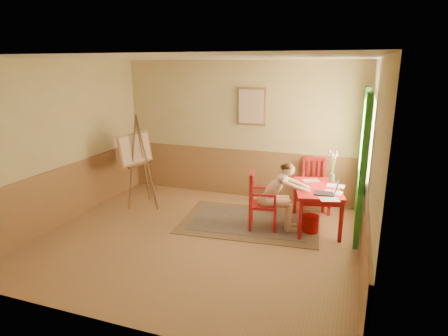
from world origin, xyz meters
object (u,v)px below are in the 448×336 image
at_px(table, 317,192).
at_px(easel, 137,152).
at_px(laptop, 328,192).
at_px(figure, 278,193).
at_px(chair_left, 260,201).
at_px(chair_back, 313,184).

bearing_deg(table, easel, -179.01).
bearing_deg(laptop, figure, 179.74).
bearing_deg(table, chair_left, -157.93).
bearing_deg(chair_left, figure, 8.35).
distance_m(table, chair_back, 0.95).
relative_size(chair_back, laptop, 2.57).
distance_m(table, laptop, 0.40).
distance_m(chair_left, chair_back, 1.48).
bearing_deg(chair_back, table, -80.16).
xyz_separation_m(chair_left, easel, (-2.54, 0.30, 0.58)).
distance_m(figure, easel, 2.87).
distance_m(chair_back, figure, 1.33).
height_order(laptop, easel, easel).
bearing_deg(chair_left, easel, 173.23).
bearing_deg(chair_left, laptop, 2.08).
xyz_separation_m(table, easel, (-3.43, -0.06, 0.44)).
bearing_deg(laptop, chair_back, 105.72).
height_order(chair_back, easel, easel).
relative_size(chair_left, easel, 0.55).
height_order(table, laptop, laptop).
bearing_deg(figure, chair_left, -171.65).
bearing_deg(table, laptop, -59.27).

